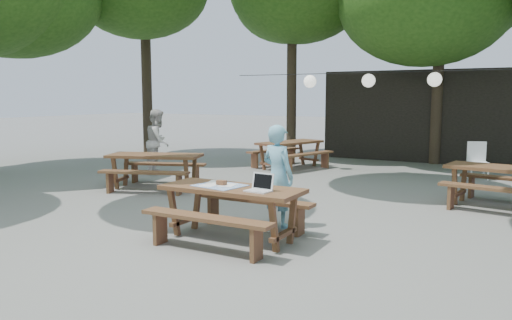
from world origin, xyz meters
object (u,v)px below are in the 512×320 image
Objects in this scene: picnic_table_nw at (155,171)px; plastic_chair at (478,168)px; main_picnic_table at (232,212)px; second_person at (158,142)px; woman at (278,176)px.

picnic_table_nw is 2.58× the size of plastic_chair.
second_person is at bearing 138.81° from main_picnic_table.
main_picnic_table is 7.74m from plastic_chair.
woman is at bearing -42.49° from picnic_table_nw.
woman reaches higher than plastic_chair.
plastic_chair is at bearing -90.27° from second_person.
second_person reaches higher than woman.
woman is (0.24, 0.95, 0.40)m from main_picnic_table.
picnic_table_nw is at bearing -6.93° from woman.
main_picnic_table is 1.27× the size of woman.
woman is 6.78m from plastic_chair.
main_picnic_table is 4.37m from picnic_table_nw.
second_person is 8.03m from plastic_chair.
second_person reaches higher than picnic_table_nw.
plastic_chair is (7.40, 3.05, -0.58)m from second_person.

